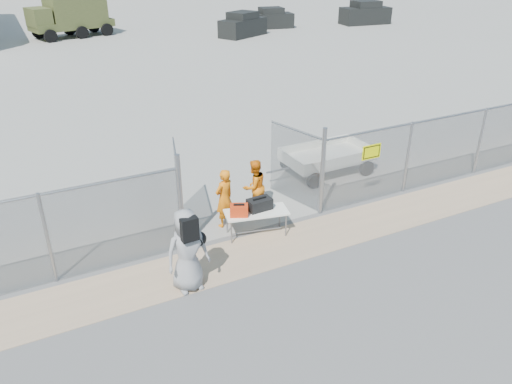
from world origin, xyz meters
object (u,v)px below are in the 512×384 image
security_worker_left (224,198)px  visitor (187,250)px  security_worker_right (254,186)px  utility_trailer (327,160)px  folding_table (256,223)px

security_worker_left → visitor: 2.76m
security_worker_left → security_worker_right: size_ratio=1.05×
security_worker_right → utility_trailer: (3.31, 1.31, -0.33)m
folding_table → visitor: 2.72m
security_worker_right → utility_trailer: 3.57m
folding_table → utility_trailer: (3.82, 2.46, 0.11)m
security_worker_right → visitor: size_ratio=0.81×
folding_table → security_worker_left: 1.07m
security_worker_left → visitor: visitor is taller
utility_trailer → security_worker_left: bearing=-159.8°
security_worker_left → utility_trailer: (4.35, 1.66, -0.36)m
folding_table → utility_trailer: bearing=44.8°
security_worker_left → visitor: (-1.77, -2.11, 0.15)m
security_worker_right → utility_trailer: size_ratio=0.42×
folding_table → security_worker_right: size_ratio=1.03×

